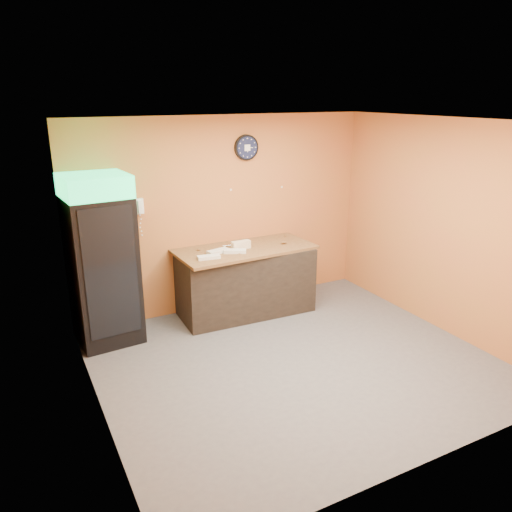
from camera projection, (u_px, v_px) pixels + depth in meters
floor at (295, 362)px, 6.00m from camera, size 4.50×4.50×0.00m
back_wall at (225, 214)px, 7.25m from camera, size 4.50×0.02×2.80m
left_wall at (90, 285)px, 4.58m from camera, size 0.02×4.00×2.80m
right_wall at (443, 227)px, 6.55m from camera, size 0.02×4.00×2.80m
ceiling at (301, 121)px, 5.13m from camera, size 4.50×4.00×0.02m
beverage_cooler at (102, 263)px, 6.21m from camera, size 0.81×0.82×2.16m
prep_counter at (245, 281)px, 7.23m from camera, size 1.93×0.92×0.95m
wall_clock at (246, 148)px, 7.08m from camera, size 0.36×0.06×0.36m
wall_phone at (139, 206)px, 6.58m from camera, size 0.11×0.10×0.20m
butcher_paper at (245, 249)px, 7.08m from camera, size 1.99×0.99×0.04m
sub_roll_stack at (241, 245)px, 7.00m from camera, size 0.27×0.10×0.11m
wrapped_sandwich_left at (209, 257)px, 6.60m from camera, size 0.31×0.16×0.04m
wrapped_sandwich_mid at (235, 251)px, 6.85m from camera, size 0.33×0.24×0.04m
wrapped_sandwich_right at (218, 251)px, 6.84m from camera, size 0.33×0.19×0.04m
kitchen_tool at (233, 243)px, 7.16m from camera, size 0.06×0.06×0.06m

